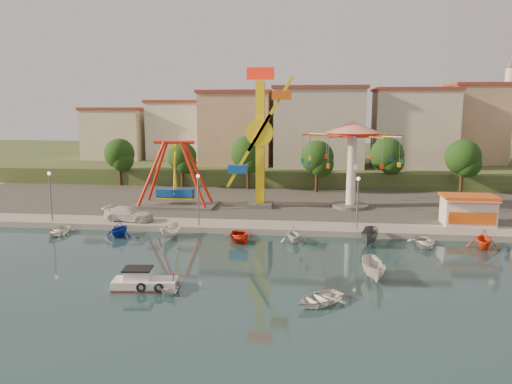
# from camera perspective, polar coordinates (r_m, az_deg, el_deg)

# --- Properties ---
(ground) EXTENTS (200.00, 200.00, 0.00)m
(ground) POSITION_cam_1_polar(r_m,az_deg,el_deg) (38.34, 0.75, -9.57)
(ground) COLOR #15303B
(ground) RESTS_ON ground
(quay_deck) EXTENTS (200.00, 100.00, 0.60)m
(quay_deck) POSITION_cam_1_polar(r_m,az_deg,el_deg) (98.81, 4.61, 2.61)
(quay_deck) COLOR #9E998E
(quay_deck) RESTS_ON ground
(asphalt_pad) EXTENTS (90.00, 28.00, 0.01)m
(asphalt_pad) POSITION_cam_1_polar(r_m,az_deg,el_deg) (67.17, 3.49, -0.56)
(asphalt_pad) COLOR #4C4944
(asphalt_pad) RESTS_ON quay_deck
(hill_terrace) EXTENTS (200.00, 60.00, 3.00)m
(hill_terrace) POSITION_cam_1_polar(r_m,az_deg,el_deg) (103.63, 4.73, 3.61)
(hill_terrace) COLOR #384C26
(hill_terrace) RESTS_ON ground
(pirate_ship_ride) EXTENTS (10.00, 5.00, 8.00)m
(pirate_ship_ride) POSITION_cam_1_polar(r_m,az_deg,el_deg) (61.22, -9.25, 1.90)
(pirate_ship_ride) COLOR #59595E
(pirate_ship_ride) RESTS_ON quay_deck
(kamikaze_tower) EXTENTS (5.59, 3.10, 16.50)m
(kamikaze_tower) POSITION_cam_1_polar(r_m,az_deg,el_deg) (59.25, 0.73, 5.79)
(kamikaze_tower) COLOR #59595E
(kamikaze_tower) RESTS_ON quay_deck
(wave_swinger) EXTENTS (11.60, 11.60, 10.40)m
(wave_swinger) POSITION_cam_1_polar(r_m,az_deg,el_deg) (60.21, 10.94, 5.35)
(wave_swinger) COLOR #59595E
(wave_swinger) RESTS_ON quay_deck
(booth_left) EXTENTS (5.40, 3.78, 3.08)m
(booth_left) POSITION_cam_1_polar(r_m,az_deg,el_deg) (55.74, 23.08, -1.89)
(booth_left) COLOR white
(booth_left) RESTS_ON quay_deck
(lamp_post_0) EXTENTS (0.14, 0.14, 5.00)m
(lamp_post_0) POSITION_cam_1_polar(r_m,az_deg,el_deg) (57.13, -22.41, -0.61)
(lamp_post_0) COLOR #59595E
(lamp_post_0) RESTS_ON quay_deck
(lamp_post_1) EXTENTS (0.14, 0.14, 5.00)m
(lamp_post_1) POSITION_cam_1_polar(r_m,az_deg,el_deg) (51.28, -6.60, -1.05)
(lamp_post_1) COLOR #59595E
(lamp_post_1) RESTS_ON quay_deck
(lamp_post_2) EXTENTS (0.14, 0.14, 5.00)m
(lamp_post_2) POSITION_cam_1_polar(r_m,az_deg,el_deg) (50.06, 11.52, -1.45)
(lamp_post_2) COLOR #59595E
(lamp_post_2) RESTS_ON quay_deck
(tree_0) EXTENTS (4.60, 4.60, 7.19)m
(tree_0) POSITION_cam_1_polar(r_m,az_deg,el_deg) (79.13, -15.35, 4.25)
(tree_0) COLOR #382314
(tree_0) RESTS_ON quay_deck
(tree_1) EXTENTS (4.35, 4.35, 6.80)m
(tree_1) POSITION_cam_1_polar(r_m,az_deg,el_deg) (75.24, -8.46, 4.01)
(tree_1) COLOR #382314
(tree_1) RESTS_ON quay_deck
(tree_2) EXTENTS (5.02, 5.02, 7.85)m
(tree_2) POSITION_cam_1_polar(r_m,az_deg,el_deg) (72.75, -0.93, 4.48)
(tree_2) COLOR #382314
(tree_2) RESTS_ON quay_deck
(tree_3) EXTENTS (4.68, 4.68, 7.32)m
(tree_3) POSITION_cam_1_polar(r_m,az_deg,el_deg) (70.67, 6.99, 3.96)
(tree_3) COLOR #382314
(tree_3) RESTS_ON quay_deck
(tree_4) EXTENTS (4.86, 4.86, 7.60)m
(tree_4) POSITION_cam_1_polar(r_m,az_deg,el_deg) (74.33, 14.75, 4.14)
(tree_4) COLOR #382314
(tree_4) RESTS_ON quay_deck
(tree_5) EXTENTS (4.83, 4.83, 7.54)m
(tree_5) POSITION_cam_1_polar(r_m,az_deg,el_deg) (74.60, 22.58, 3.70)
(tree_5) COLOR #382314
(tree_5) RESTS_ON quay_deck
(building_0) EXTENTS (9.26, 9.53, 11.87)m
(building_0) POSITION_cam_1_polar(r_m,az_deg,el_deg) (90.14, -17.64, 6.99)
(building_0) COLOR beige
(building_0) RESTS_ON hill_terrace
(building_1) EXTENTS (12.33, 9.01, 8.63)m
(building_1) POSITION_cam_1_polar(r_m,az_deg,el_deg) (91.04, -9.23, 6.33)
(building_1) COLOR silver
(building_1) RESTS_ON hill_terrace
(building_2) EXTENTS (11.95, 9.28, 11.23)m
(building_2) POSITION_cam_1_polar(r_m,az_deg,el_deg) (88.82, -0.91, 7.21)
(building_2) COLOR tan
(building_2) RESTS_ON hill_terrace
(building_3) EXTENTS (12.59, 10.50, 9.20)m
(building_3) POSITION_cam_1_polar(r_m,az_deg,el_deg) (84.92, 8.11, 6.30)
(building_3) COLOR beige
(building_3) RESTS_ON hill_terrace
(building_4) EXTENTS (10.75, 9.23, 9.24)m
(building_4) POSITION_cam_1_polar(r_m,az_deg,el_deg) (89.60, 16.76, 6.18)
(building_4) COLOR beige
(building_4) RESTS_ON hill_terrace
(building_5) EXTENTS (12.77, 10.96, 11.21)m
(building_5) POSITION_cam_1_polar(r_m,az_deg,el_deg) (90.96, 25.32, 6.33)
(building_5) COLOR tan
(building_5) RESTS_ON hill_terrace
(minaret) EXTENTS (2.80, 2.80, 18.00)m
(minaret) POSITION_cam_1_polar(r_m,az_deg,el_deg) (95.52, 26.89, 8.71)
(minaret) COLOR silver
(minaret) RESTS_ON hill_terrace
(cabin_motorboat) EXTENTS (4.65, 2.19, 1.58)m
(cabin_motorboat) POSITION_cam_1_polar(r_m,az_deg,el_deg) (36.64, -12.73, -10.06)
(cabin_motorboat) COLOR white
(cabin_motorboat) RESTS_ON ground
(rowboat_a) EXTENTS (3.57, 3.99, 0.68)m
(rowboat_a) POSITION_cam_1_polar(r_m,az_deg,el_deg) (36.00, -10.04, -10.47)
(rowboat_a) COLOR silver
(rowboat_a) RESTS_ON ground
(rowboat_b) EXTENTS (4.44, 4.39, 0.75)m
(rowboat_b) POSITION_cam_1_polar(r_m,az_deg,el_deg) (33.38, 7.18, -11.99)
(rowboat_b) COLOR white
(rowboat_b) RESTS_ON ground
(skiff) EXTENTS (1.82, 4.13, 1.55)m
(skiff) POSITION_cam_1_polar(r_m,az_deg,el_deg) (38.36, 13.32, -8.60)
(skiff) COLOR beige
(skiff) RESTS_ON ground
(van) EXTENTS (5.44, 2.61, 1.53)m
(van) POSITION_cam_1_polar(r_m,az_deg,el_deg) (54.89, -14.33, -2.42)
(van) COLOR silver
(van) RESTS_ON quay_deck
(moored_boat_0) EXTENTS (2.79, 3.76, 0.75)m
(moored_boat_0) POSITION_cam_1_polar(r_m,az_deg,el_deg) (53.83, -21.70, -4.14)
(moored_boat_0) COLOR silver
(moored_boat_0) RESTS_ON ground
(moored_boat_1) EXTENTS (2.93, 3.30, 1.60)m
(moored_boat_1) POSITION_cam_1_polar(r_m,az_deg,el_deg) (50.99, -15.36, -4.05)
(moored_boat_1) COLOR #132DAB
(moored_boat_1) RESTS_ON ground
(moored_boat_2) EXTENTS (1.84, 3.67, 1.35)m
(moored_boat_2) POSITION_cam_1_polar(r_m,az_deg,el_deg) (49.32, -9.76, -4.45)
(moored_boat_2) COLOR silver
(moored_boat_2) RESTS_ON ground
(moored_boat_3) EXTENTS (3.51, 4.36, 0.80)m
(moored_boat_3) POSITION_cam_1_polar(r_m,az_deg,el_deg) (47.92, -1.94, -5.08)
(moored_boat_3) COLOR red
(moored_boat_3) RESTS_ON ground
(moored_boat_4) EXTENTS (3.15, 3.44, 1.53)m
(moored_boat_4) POSITION_cam_1_polar(r_m,az_deg,el_deg) (47.33, 4.31, -4.83)
(moored_boat_4) COLOR silver
(moored_boat_4) RESTS_ON ground
(moored_boat_5) EXTENTS (2.35, 4.18, 1.53)m
(moored_boat_5) POSITION_cam_1_polar(r_m,az_deg,el_deg) (47.57, 12.87, -4.99)
(moored_boat_5) COLOR #545459
(moored_boat_5) RESTS_ON ground
(moored_boat_6) EXTENTS (2.62, 3.65, 0.75)m
(moored_boat_6) POSITION_cam_1_polar(r_m,az_deg,el_deg) (48.44, 18.65, -5.47)
(moored_boat_6) COLOR silver
(moored_boat_6) RESTS_ON ground
(moored_boat_7) EXTENTS (3.56, 3.88, 1.73)m
(moored_boat_7) POSITION_cam_1_polar(r_m,az_deg,el_deg) (49.65, 24.58, -4.90)
(moored_boat_7) COLOR #F84116
(moored_boat_7) RESTS_ON ground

